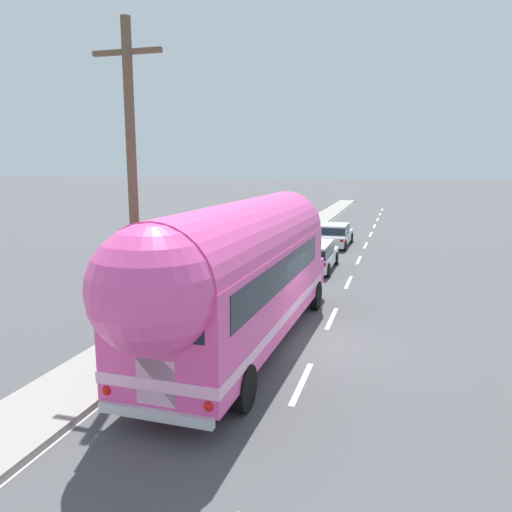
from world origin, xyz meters
name	(u,v)px	position (x,y,z in m)	size (l,w,h in m)	color
ground_plane	(320,344)	(0.00, 0.00, 0.00)	(300.00, 300.00, 0.00)	#4C4C4F
lane_markings	(307,258)	(-2.78, 12.98, 0.00)	(4.08, 80.00, 0.01)	silver
sidewalk_slab	(253,265)	(-4.94, 10.00, 0.07)	(1.99, 90.00, 0.15)	gray
utility_pole	(133,191)	(-4.38, -2.49, 4.42)	(1.80, 0.24, 8.50)	brown
painted_bus	(238,271)	(-2.00, -1.40, 2.30)	(2.83, 12.37, 4.12)	#EA4C9E
car_lead	(314,254)	(-1.89, 9.93, 0.79)	(1.90, 4.44, 1.37)	white
car_second	(334,234)	(-1.89, 17.47, 0.75)	(1.99, 4.82, 1.37)	silver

